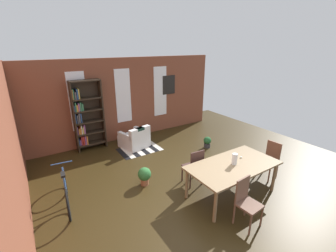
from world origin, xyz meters
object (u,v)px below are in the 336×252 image
dining_table (233,167)px  dining_chair_far_left (194,166)px  bookshelf_tall (86,116)px  potted_plant_corner (144,175)px  dining_chair_near_left (246,201)px  dining_chair_head_right (270,158)px  vase_on_table (235,159)px  bicycle_second (66,191)px  armchair_white (135,139)px  potted_plant_by_shelf (207,142)px

dining_table → dining_chair_far_left: 0.93m
bookshelf_tall → potted_plant_corner: bookshelf_tall is taller
dining_chair_far_left → dining_chair_near_left: size_ratio=1.00×
dining_chair_head_right → dining_chair_near_left: bearing=-157.7°
dining_table → vase_on_table: bearing=0.0°
vase_on_table → dining_chair_head_right: bearing=0.2°
dining_table → bicycle_second: (-3.25, 1.70, -0.37)m
dining_chair_far_left → bookshelf_tall: bookshelf_tall is taller
dining_chair_far_left → dining_chair_head_right: size_ratio=1.00×
bookshelf_tall → bicycle_second: (-1.16, -2.59, -0.81)m
potted_plant_corner → armchair_white: bearing=70.7°
dining_table → bookshelf_tall: size_ratio=0.91×
dining_chair_far_left → potted_plant_by_shelf: bearing=39.3°
bookshelf_tall → bicycle_second: size_ratio=1.40×
dining_chair_near_left → armchair_white: size_ratio=0.98×
bookshelf_tall → armchair_white: bearing=-27.5°
vase_on_table → bicycle_second: bearing=152.6°
bookshelf_tall → armchair_white: bookshelf_tall is taller
dining_table → armchair_white: 3.69m
bookshelf_tall → bicycle_second: bookshelf_tall is taller
vase_on_table → bicycle_second: (-3.27, 1.70, -0.58)m
dining_chair_near_left → potted_plant_corner: (-1.03, 2.20, -0.25)m
vase_on_table → potted_plant_by_shelf: vase_on_table is taller
dining_table → potted_plant_corner: dining_table is taller
dining_chair_near_left → dining_chair_head_right: bearing=22.3°
dining_chair_near_left → armchair_white: dining_chair_near_left is taller
potted_plant_by_shelf → potted_plant_corner: bearing=-164.3°
dining_chair_head_right → potted_plant_by_shelf: 2.23m
dining_chair_far_left → armchair_white: bearing=95.5°
bookshelf_tall → vase_on_table: bearing=-63.8°
vase_on_table → dining_chair_head_right: 1.45m
dining_chair_head_right → bicycle_second: 4.97m
dining_chair_near_left → bicycle_second: bearing=138.4°
dining_chair_far_left → dining_table: bearing=-58.5°
dining_table → dining_chair_far_left: dining_chair_far_left is taller
dining_chair_far_left → vase_on_table: bearing=-57.4°
bicycle_second → dining_table: bearing=-27.6°
vase_on_table → bookshelf_tall: size_ratio=0.11×
bookshelf_tall → dining_table: bearing=-64.0°
armchair_white → potted_plant_corner: 2.29m
armchair_white → bicycle_second: 3.14m
dining_table → vase_on_table: vase_on_table is taller
potted_plant_by_shelf → bookshelf_tall: bearing=148.3°
dining_chair_near_left → bookshelf_tall: bookshelf_tall is taller
dining_chair_far_left → dining_chair_near_left: same height
dining_table → potted_plant_corner: 2.12m
bicycle_second → vase_on_table: bearing=-27.4°
dining_table → dining_chair_near_left: bearing=-121.5°
armchair_white → potted_plant_corner: armchair_white is taller
armchair_white → potted_plant_by_shelf: 2.45m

